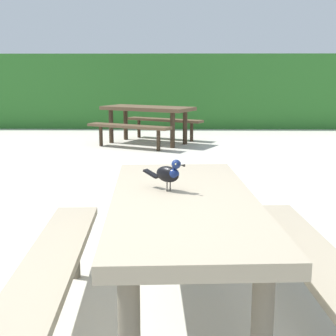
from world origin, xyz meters
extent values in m
cube|color=#2D6B28|center=(0.00, 10.24, 0.93)|extent=(28.00, 1.36, 1.86)
cube|color=gray|center=(0.39, 0.21, 0.70)|extent=(0.86, 1.84, 0.07)
cylinder|color=#635B4C|center=(0.09, 0.90, 0.33)|extent=(0.09, 0.09, 0.67)
cylinder|color=#635B4C|center=(0.62, 0.93, 0.33)|extent=(0.09, 0.09, 0.67)
cube|color=gray|center=(-0.31, 0.17, 0.41)|extent=(0.37, 1.72, 0.05)
cylinder|color=#635B4C|center=(-0.34, 0.81, 0.20)|extent=(0.07, 0.07, 0.39)
cube|color=gray|center=(1.09, 0.25, 0.41)|extent=(0.37, 1.72, 0.05)
cylinder|color=#635B4C|center=(1.06, 0.89, 0.20)|extent=(0.07, 0.07, 0.39)
ellipsoid|color=black|center=(0.30, 0.33, 0.84)|extent=(0.16, 0.15, 0.09)
ellipsoid|color=navy|center=(0.34, 0.31, 0.84)|extent=(0.09, 0.09, 0.06)
sphere|color=navy|center=(0.35, 0.30, 0.90)|extent=(0.05, 0.05, 0.05)
sphere|color=#EAE08C|center=(0.37, 0.31, 0.90)|extent=(0.01, 0.01, 0.01)
sphere|color=#EAE08C|center=(0.35, 0.28, 0.90)|extent=(0.01, 0.01, 0.01)
cone|color=black|center=(0.38, 0.27, 0.90)|extent=(0.03, 0.03, 0.02)
cube|color=black|center=(0.21, 0.41, 0.82)|extent=(0.10, 0.09, 0.04)
cylinder|color=#47423D|center=(0.32, 0.34, 0.77)|extent=(0.01, 0.01, 0.05)
cylinder|color=#47423D|center=(0.30, 0.32, 0.77)|extent=(0.01, 0.01, 0.05)
cube|color=brown|center=(-0.20, 7.09, 0.70)|extent=(1.95, 1.50, 0.07)
cylinder|color=#382B1D|center=(0.30, 6.53, 0.33)|extent=(0.09, 0.09, 0.67)
cylinder|color=#382B1D|center=(0.54, 7.00, 0.33)|extent=(0.09, 0.09, 0.67)
cylinder|color=#382B1D|center=(-0.95, 7.18, 0.33)|extent=(0.09, 0.09, 0.67)
cylinder|color=#382B1D|center=(-0.71, 7.65, 0.33)|extent=(0.09, 0.09, 0.67)
cube|color=brown|center=(-0.53, 6.47, 0.41)|extent=(1.65, 1.04, 0.05)
cylinder|color=#382B1D|center=(0.04, 6.17, 0.20)|extent=(0.07, 0.07, 0.39)
cylinder|color=#382B1D|center=(-1.10, 6.76, 0.20)|extent=(0.07, 0.07, 0.39)
cube|color=brown|center=(0.12, 7.71, 0.41)|extent=(1.65, 1.04, 0.05)
cylinder|color=#382B1D|center=(0.69, 7.42, 0.20)|extent=(0.07, 0.07, 0.39)
cylinder|color=#382B1D|center=(-0.45, 8.01, 0.20)|extent=(0.07, 0.07, 0.39)
camera|label=1|loc=(0.35, -2.18, 1.38)|focal=49.77mm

